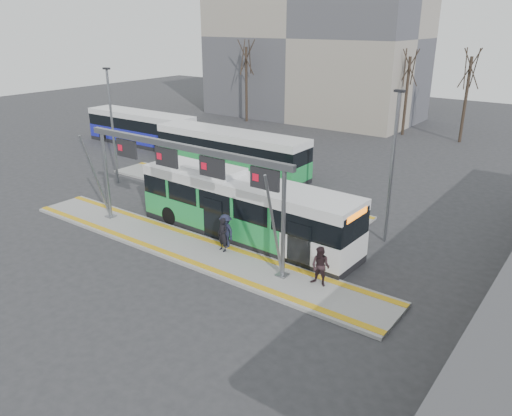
{
  "coord_description": "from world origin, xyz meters",
  "views": [
    {
      "loc": [
        16.34,
        -16.36,
        10.92
      ],
      "look_at": [
        2.03,
        3.0,
        1.78
      ],
      "focal_mm": 35.0,
      "sensor_mm": 36.0,
      "label": 1
    }
  ],
  "objects_px": {
    "passenger_b": "(320,266)",
    "passenger_a": "(223,235)",
    "passenger_c": "(226,231)",
    "hero_bus": "(245,209)",
    "gantry": "(183,165)"
  },
  "relations": [
    {
      "from": "passenger_b",
      "to": "hero_bus",
      "type": "bearing_deg",
      "value": 155.55
    },
    {
      "from": "hero_bus",
      "to": "passenger_a",
      "type": "xyz_separation_m",
      "value": [
        0.35,
        -2.22,
        -0.6
      ]
    },
    {
      "from": "passenger_a",
      "to": "passenger_c",
      "type": "bearing_deg",
      "value": 122.47
    },
    {
      "from": "hero_bus",
      "to": "passenger_a",
      "type": "relative_size",
      "value": 7.49
    },
    {
      "from": "gantry",
      "to": "hero_bus",
      "type": "xyz_separation_m",
      "value": [
        1.7,
        2.66,
        -2.69
      ]
    },
    {
      "from": "hero_bus",
      "to": "passenger_b",
      "type": "relative_size",
      "value": 7.22
    },
    {
      "from": "gantry",
      "to": "hero_bus",
      "type": "relative_size",
      "value": 1.01
    },
    {
      "from": "gantry",
      "to": "passenger_b",
      "type": "bearing_deg",
      "value": 2.2
    },
    {
      "from": "passenger_b",
      "to": "passenger_c",
      "type": "bearing_deg",
      "value": 171.85
    },
    {
      "from": "passenger_a",
      "to": "passenger_c",
      "type": "height_order",
      "value": "passenger_c"
    },
    {
      "from": "passenger_b",
      "to": "passenger_a",
      "type": "bearing_deg",
      "value": 175.77
    },
    {
      "from": "gantry",
      "to": "passenger_c",
      "type": "height_order",
      "value": "gantry"
    },
    {
      "from": "passenger_a",
      "to": "passenger_b",
      "type": "relative_size",
      "value": 0.96
    },
    {
      "from": "hero_bus",
      "to": "passenger_b",
      "type": "bearing_deg",
      "value": -20.28
    },
    {
      "from": "hero_bus",
      "to": "gantry",
      "type": "bearing_deg",
      "value": -120.92
    }
  ]
}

